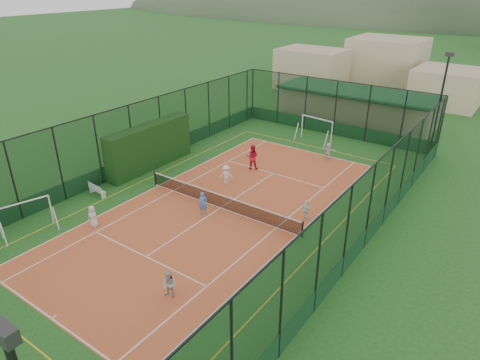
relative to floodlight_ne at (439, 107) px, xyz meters
The scene contains 18 objects.
ground 19.15m from the floodlight_ne, 117.39° to the right, with size 300.00×300.00×0.00m, color #1F571D.
court_slab 19.14m from the floodlight_ne, 117.39° to the right, with size 11.17×23.97×0.01m, color #C2542B.
tennis_net 19.04m from the floodlight_ne, 117.39° to the right, with size 11.67×0.12×1.06m, color black, non-canonical shape.
perimeter_fence 18.77m from the floodlight_ne, 117.39° to the right, with size 18.12×34.12×5.00m, color black, non-canonical shape.
floodlight_ne is the anchor object (origin of this frame).
clubhouse 10.47m from the floodlight_ne, 147.88° to the left, with size 15.20×7.20×3.15m, color tan, non-canonical shape.
hedge_left 22.43m from the floodlight_ne, 139.27° to the right, with size 1.16×7.71×3.37m, color black.
white_bench 26.11m from the floodlight_ne, 129.39° to the right, with size 1.54×0.42×0.87m, color white, non-canonical shape.
futsal_goal_near 29.94m from the floodlight_ne, 122.53° to the right, with size 0.83×2.85×1.84m, color white, non-canonical shape.
futsal_goal_far 9.88m from the floodlight_ne, 167.57° to the right, with size 3.22×0.94×2.08m, color white, non-canonical shape.
child_near_left 26.49m from the floodlight_ne, 120.41° to the right, with size 0.66×0.43×1.35m, color silver.
child_near_mid 20.24m from the floodlight_ne, 116.90° to the right, with size 0.53×0.35×1.46m, color #4B7CD5.
child_near_right 25.34m from the floodlight_ne, 102.37° to the right, with size 0.66×0.52×1.37m, color silver.
child_far_left 17.48m from the floodlight_ne, 127.28° to the right, with size 0.93×0.53×1.44m, color white.
child_far_right 15.53m from the floodlight_ne, 103.66° to the right, with size 0.74×0.31×1.26m, color white.
child_far_back 9.04m from the floodlight_ne, 141.56° to the right, with size 1.22×0.39×1.32m, color white.
coach 15.00m from the floodlight_ne, 135.08° to the right, with size 0.93×0.72×1.91m, color red.
tennis_balls 17.71m from the floodlight_ne, 120.38° to the right, with size 1.23×1.11×0.07m.
Camera 1 is at (14.70, -18.59, 13.31)m, focal length 32.00 mm.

